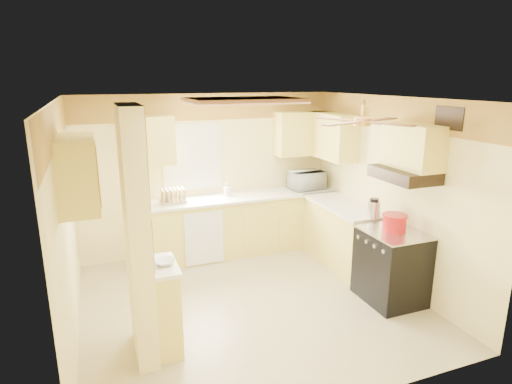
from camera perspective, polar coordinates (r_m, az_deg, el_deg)
name	(u,v)px	position (r m, az deg, el deg)	size (l,w,h in m)	color
floor	(250,302)	(5.53, -0.74, -14.51)	(4.00, 4.00, 0.00)	tan
ceiling	(250,99)	(4.82, -0.85, 12.32)	(4.00, 4.00, 0.00)	white
wall_back	(208,174)	(6.79, -6.36, 2.34)	(4.00, 4.00, 0.00)	#F9E698
wall_front	(335,274)	(3.44, 10.46, -10.65)	(4.00, 4.00, 0.00)	#F9E698
wall_left	(66,228)	(4.77, -24.04, -4.38)	(3.80, 3.80, 0.00)	#F9E698
wall_right	(390,192)	(6.00, 17.42, 0.06)	(3.80, 3.80, 0.00)	#F9E698
wallpaper_border	(207,107)	(6.63, -6.58, 11.20)	(4.00, 0.02, 0.40)	gold
partition_column	(137,238)	(4.25, -15.54, -5.89)	(0.20, 0.70, 2.50)	#F9E698
partition_ledge	(165,309)	(4.61, -12.02, -14.95)	(0.25, 0.55, 0.90)	#FFED74
ledge_top	(163,266)	(4.39, -12.35, -9.62)	(0.28, 0.58, 0.04)	silver
lower_cabinets_back	(245,224)	(6.88, -1.49, -4.34)	(3.00, 0.60, 0.90)	#FFED74
lower_cabinets_right	(343,236)	(6.54, 11.54, -5.71)	(0.60, 1.40, 0.90)	#FFED74
countertop_back	(245,196)	(6.73, -1.48, -0.59)	(3.04, 0.64, 0.04)	silver
countertop_right	(344,205)	(6.38, 11.69, -1.77)	(0.64, 1.44, 0.04)	silver
dishwasher_panel	(204,238)	(6.40, -6.91, -6.14)	(0.58, 0.02, 0.80)	white
window	(192,157)	(6.67, -8.49, 4.66)	(0.92, 0.02, 1.02)	white
upper_cab_back_left	(153,141)	(6.36, -13.58, 6.65)	(0.60, 0.35, 0.70)	#FFED74
upper_cab_back_right	(302,133)	(7.08, 6.20, 7.78)	(0.90, 0.35, 0.70)	#FFED74
upper_cab_right	(332,136)	(6.80, 10.11, 7.35)	(0.35, 1.00, 0.70)	#FFED74
upper_cab_left_wall	(77,174)	(4.36, -22.71, 2.26)	(0.35, 0.75, 0.70)	#FFED74
upper_cab_over_stove	(413,146)	(5.34, 20.15, 5.74)	(0.35, 0.76, 0.52)	#FFED74
stove	(391,266)	(5.66, 17.58, -9.35)	(0.68, 0.77, 0.92)	black
range_hood	(404,174)	(5.35, 19.14, 2.23)	(0.50, 0.76, 0.14)	black
poster_menu	(145,175)	(4.09, -14.57, 2.16)	(0.02, 0.42, 0.57)	black
poster_nashville	(150,241)	(4.27, -14.00, -6.36)	(0.02, 0.42, 0.57)	black
ceiling_light_panel	(243,101)	(5.33, -1.71, 12.08)	(1.35, 0.95, 0.06)	brown
ceiling_fan	(362,121)	(4.68, 13.97, 9.18)	(1.15, 1.15, 0.26)	gold
vent_grate	(449,118)	(5.16, 24.37, 8.96)	(0.02, 0.40, 0.25)	black
microwave	(307,180)	(7.11, 6.80, 1.59)	(0.55, 0.37, 0.30)	white
bowl	(165,262)	(4.37, -12.01, -9.13)	(0.20, 0.20, 0.05)	white
dutch_oven	(395,222)	(5.50, 17.99, -3.86)	(0.30, 0.30, 0.20)	#B61417
kettle	(374,209)	(5.83, 15.43, -2.16)	(0.17, 0.17, 0.26)	silver
dish_rack	(173,198)	(6.43, -11.02, -0.74)	(0.36, 0.27, 0.21)	tan
utensil_crock	(227,191)	(6.70, -3.86, 0.11)	(0.11, 0.11, 0.21)	white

